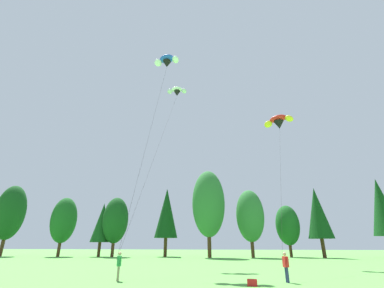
{
  "coord_description": "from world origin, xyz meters",
  "views": [
    {
      "loc": [
        0.12,
        2.64,
        2.14
      ],
      "look_at": [
        -2.5,
        22.79,
        9.93
      ],
      "focal_mm": 24.48,
      "sensor_mm": 36.0,
      "label": 1
    }
  ],
  "objects": [
    {
      "name": "treeline_tree_i",
      "position": [
        15.87,
        52.13,
        7.29
      ],
      "size": [
        4.16,
        4.16,
        11.64
      ],
      "color": "#472D19",
      "rests_on": "ground_plane"
    },
    {
      "name": "kite_flyer_mid",
      "position": [
        3.52,
        20.64,
        0.99
      ],
      "size": [
        0.33,
        0.6,
        1.69
      ],
      "color": "navy",
      "rests_on": "ground_plane"
    },
    {
      "name": "treeline_tree_h",
      "position": [
        11.07,
        54.57,
        5.41
      ],
      "size": [
        4.21,
        4.21,
        8.93
      ],
      "color": "#472D19",
      "rests_on": "ground_plane"
    },
    {
      "name": "picnic_cooler",
      "position": [
        1.33,
        19.04,
        0.17
      ],
      "size": [
        0.56,
        0.43,
        0.34
      ],
      "primitive_type": "cube",
      "rotation": [
        0.0,
        0.0,
        3.01
      ],
      "color": "red",
      "rests_on": "ground_plane"
    },
    {
      "name": "treeline_tree_a",
      "position": [
        -42.39,
        50.69,
        8.07
      ],
      "size": [
        5.4,
        5.4,
        13.33
      ],
      "color": "#472D19",
      "rests_on": "ground_plane"
    },
    {
      "name": "treeline_tree_f",
      "position": [
        -3.11,
        50.71,
        9.09
      ],
      "size": [
        5.86,
        5.86,
        15.02
      ],
      "color": "#472D19",
      "rests_on": "ground_plane"
    },
    {
      "name": "parafoil_kite_far_white",
      "position": [
        -6.33,
        35.17,
        23.13
      ],
      "size": [
        3.08,
        15.76,
        22.67
      ],
      "color": "white"
    },
    {
      "name": "treeline_tree_c",
      "position": [
        -23.42,
        51.65,
        5.99
      ],
      "size": [
        3.7,
        3.7,
        9.56
      ],
      "color": "#472D19",
      "rests_on": "ground_plane"
    },
    {
      "name": "treeline_tree_d",
      "position": [
        -20.66,
        51.25,
        6.37
      ],
      "size": [
        4.64,
        4.64,
        10.53
      ],
      "color": "#472D19",
      "rests_on": "ground_plane"
    },
    {
      "name": "parafoil_kite_high_blue_white",
      "position": [
        -6.69,
        29.74,
        24.26
      ],
      "size": [
        3.57,
        10.48,
        23.98
      ],
      "color": "blue"
    },
    {
      "name": "treeline_tree_b",
      "position": [
        -31.12,
        51.28,
        6.49
      ],
      "size": [
        4.7,
        4.7,
        10.73
      ],
      "color": "#472D19",
      "rests_on": "ground_plane"
    },
    {
      "name": "treeline_tree_e",
      "position": [
        -11.45,
        53.5,
        7.82
      ],
      "size": [
        4.35,
        4.35,
        12.49
      ],
      "color": "#472D19",
      "rests_on": "ground_plane"
    },
    {
      "name": "kite_flyer_near",
      "position": [
        -6.8,
        20.05,
        0.99
      ],
      "size": [
        0.35,
        0.6,
        1.69
      ],
      "color": "gray",
      "rests_on": "ground_plane"
    },
    {
      "name": "treeline_tree_g",
      "position": [
        4.21,
        51.67,
        6.92
      ],
      "size": [
        4.88,
        4.88,
        11.42
      ],
      "color": "#472D19",
      "rests_on": "ground_plane"
    },
    {
      "name": "parafoil_kite_mid_red_yellow",
      "position": [
        7.43,
        34.94,
        17.21
      ],
      "size": [
        6.03,
        15.79,
        16.97
      ],
      "color": "red"
    },
    {
      "name": "treeline_tree_j",
      "position": [
        27.51,
        53.91,
        8.41
      ],
      "size": [
        4.55,
        4.55,
        13.42
      ],
      "color": "#472D19",
      "rests_on": "ground_plane"
    }
  ]
}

